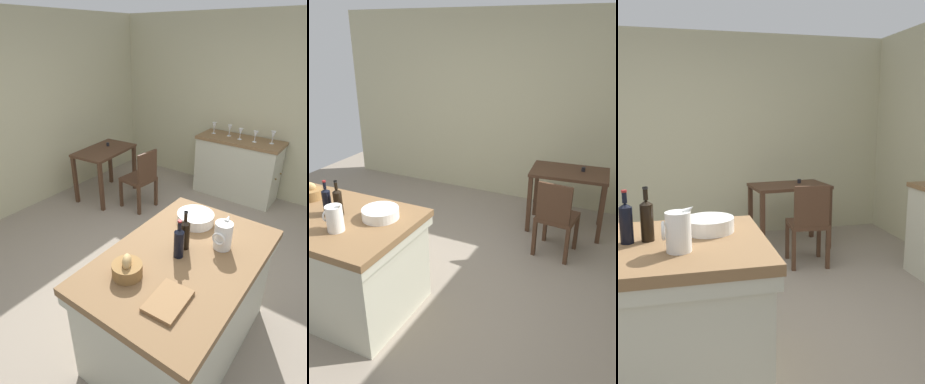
# 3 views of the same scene
# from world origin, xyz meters

# --- Properties ---
(ground_plane) EXTENTS (6.76, 6.76, 0.00)m
(ground_plane) POSITION_xyz_m (0.00, 0.00, 0.00)
(ground_plane) COLOR gray
(wall_back) EXTENTS (5.32, 0.12, 2.60)m
(wall_back) POSITION_xyz_m (0.00, 2.60, 1.30)
(wall_back) COLOR #B7B28E
(wall_back) RESTS_ON ground
(island_table) EXTENTS (1.49, 0.97, 0.88)m
(island_table) POSITION_xyz_m (-0.50, -0.46, 0.48)
(island_table) COLOR brown
(island_table) RESTS_ON ground
(writing_desk) EXTENTS (0.95, 0.64, 0.81)m
(writing_desk) POSITION_xyz_m (1.06, 1.86, 0.64)
(writing_desk) COLOR #472D1E
(writing_desk) RESTS_ON ground
(wooden_chair) EXTENTS (0.43, 0.43, 0.88)m
(wooden_chair) POSITION_xyz_m (1.08, 1.18, 0.47)
(wooden_chair) COLOR #472D1E
(wooden_chair) RESTS_ON ground
(pitcher) EXTENTS (0.17, 0.13, 0.25)m
(pitcher) POSITION_xyz_m (-0.25, -0.63, 0.99)
(pitcher) COLOR white
(pitcher) RESTS_ON island_table
(wash_bowl) EXTENTS (0.30, 0.30, 0.09)m
(wash_bowl) POSITION_xyz_m (-0.06, -0.31, 0.93)
(wash_bowl) COLOR white
(wash_bowl) RESTS_ON island_table
(bread_basket) EXTENTS (0.20, 0.20, 0.16)m
(bread_basket) POSITION_xyz_m (-0.88, -0.27, 0.94)
(bread_basket) COLOR olive
(bread_basket) RESTS_ON island_table
(wine_bottle_dark) EXTENTS (0.07, 0.07, 0.31)m
(wine_bottle_dark) POSITION_xyz_m (-0.41, -0.41, 1.01)
(wine_bottle_dark) COLOR black
(wine_bottle_dark) RESTS_ON island_table
(wine_bottle_amber) EXTENTS (0.07, 0.07, 0.30)m
(wine_bottle_amber) POSITION_xyz_m (-0.52, -0.43, 1.00)
(wine_bottle_amber) COLOR black
(wine_bottle_amber) RESTS_ON island_table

